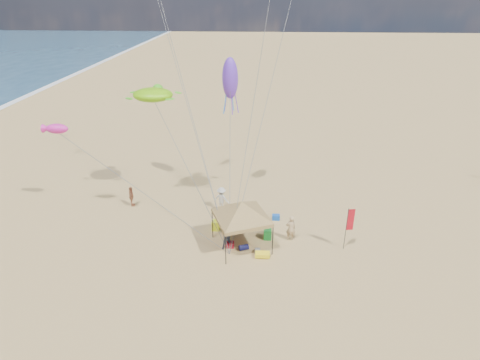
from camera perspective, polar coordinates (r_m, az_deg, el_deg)
The scene contains 18 objects.
ground at distance 24.89m, azimuth -0.42°, elevation -11.37°, with size 280.00×280.00×0.00m, color tan.
canopy_tent at distance 24.44m, azimuth 0.23°, elevation -3.36°, with size 5.65×5.65×3.75m.
feather_flag at distance 25.65m, azimuth 15.38°, elevation -5.84°, with size 0.45×0.10×2.95m.
cooler_red at distance 25.88m, azimuth -1.48°, elevation -9.22°, with size 0.54×0.38×0.38m, color #B20E1D.
cooler_blue at distance 28.81m, azimuth 5.16°, elevation -5.33°, with size 0.54×0.38×0.38m, color #154EAF.
bag_navy at distance 25.63m, azimuth 0.54°, elevation -9.62°, with size 0.36×0.36×0.60m, color #0D0E3A.
bag_orange at distance 29.38m, azimuth -1.59°, elevation -4.59°, with size 0.36×0.36×0.60m, color orange.
chair_green at distance 26.64m, azimuth 3.97°, elevation -7.73°, with size 0.50×0.50×0.70m, color #17812A.
chair_yellow at distance 27.55m, azimuth -3.51°, elevation -6.47°, with size 0.50×0.50×0.70m, color #EBFF1C.
crate_grey at distance 25.41m, azimuth 2.53°, elevation -10.11°, with size 0.34×0.30×0.28m, color slate.
beach_cart at distance 25.03m, azimuth 3.23°, elevation -10.59°, with size 0.90×0.50×0.24m, color yellow.
person_near_a at distance 26.37m, azimuth 7.27°, elevation -6.85°, with size 0.66×0.43×1.80m, color tan.
person_near_b at distance 25.35m, azimuth -1.67°, elevation -8.07°, with size 0.89×0.69×1.82m, color #3C4353.
person_near_c at distance 29.67m, azimuth -2.66°, elevation -2.67°, with size 1.16×0.67×1.80m, color beige.
person_far_a at distance 31.25m, azimuth -15.27°, elevation -2.27°, with size 0.95×0.39×1.62m, color #9B5C3B.
turtle_kite at distance 29.15m, azimuth -12.36°, elevation 11.82°, with size 2.81×2.25×0.94m, color #71C50C.
fish_kite at distance 29.72m, azimuth -24.71°, elevation 6.68°, with size 1.53×0.77×0.68m, color #D42297.
squid_kite at distance 29.58m, azimuth -1.42°, elevation 14.33°, with size 1.15×1.15×2.99m, color #6531CD.
Camera 1 is at (1.37, -19.79, 15.04)m, focal length 29.83 mm.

